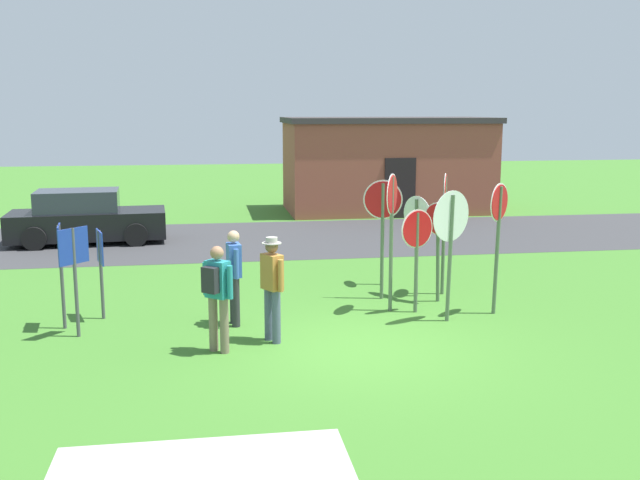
# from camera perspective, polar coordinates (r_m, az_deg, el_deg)

# --- Properties ---
(ground_plane) EXTENTS (80.00, 80.00, 0.00)m
(ground_plane) POSITION_cam_1_polar(r_m,az_deg,el_deg) (11.75, 2.84, -8.45)
(ground_plane) COLOR #3D7528
(street_asphalt) EXTENTS (60.00, 6.40, 0.01)m
(street_asphalt) POSITION_cam_1_polar(r_m,az_deg,el_deg) (21.48, -2.63, 0.15)
(street_asphalt) COLOR #38383A
(street_asphalt) RESTS_ON ground
(building_background) EXTENTS (7.56, 4.07, 3.46)m
(building_background) POSITION_cam_1_polar(r_m,az_deg,el_deg) (27.30, 5.25, 5.93)
(building_background) COLOR brown
(building_background) RESTS_ON ground
(parked_car_on_street) EXTENTS (4.42, 2.25, 1.51)m
(parked_car_on_street) POSITION_cam_1_polar(r_m,az_deg,el_deg) (21.71, -17.90, 1.60)
(parked_car_on_street) COLOR black
(parked_car_on_street) RESTS_ON ground
(stop_sign_nearest) EXTENTS (0.07, 0.63, 2.04)m
(stop_sign_nearest) POSITION_cam_1_polar(r_m,az_deg,el_deg) (15.63, 4.92, 1.37)
(stop_sign_nearest) COLOR #51664C
(stop_sign_nearest) RESTS_ON ground
(stop_sign_leaning_right) EXTENTS (0.39, 0.68, 2.06)m
(stop_sign_leaning_right) POSITION_cam_1_polar(r_m,az_deg,el_deg) (14.71, 7.60, 0.91)
(stop_sign_leaning_right) COLOR #51664C
(stop_sign_leaning_right) RESTS_ON ground
(stop_sign_rear_left) EXTENTS (0.76, 0.20, 2.39)m
(stop_sign_rear_left) POSITION_cam_1_polar(r_m,az_deg,el_deg) (14.41, 4.93, 1.74)
(stop_sign_rear_left) COLOR #51664C
(stop_sign_rear_left) RESTS_ON ground
(stop_sign_center_cluster) EXTENTS (0.37, 0.68, 2.60)m
(stop_sign_center_cluster) POSITION_cam_1_polar(r_m,az_deg,el_deg) (13.52, 5.65, 1.74)
(stop_sign_center_cluster) COLOR #51664C
(stop_sign_center_cluster) RESTS_ON ground
(stop_sign_rear_right) EXTENTS (0.28, 0.69, 2.49)m
(stop_sign_rear_right) POSITION_cam_1_polar(r_m,az_deg,el_deg) (14.93, 9.74, 2.16)
(stop_sign_rear_right) COLOR #51664C
(stop_sign_rear_right) RESTS_ON ground
(stop_sign_low_front) EXTENTS (0.53, 0.50, 2.44)m
(stop_sign_low_front) POSITION_cam_1_polar(r_m,az_deg,el_deg) (13.66, 13.80, 1.07)
(stop_sign_low_front) COLOR #51664C
(stop_sign_low_front) RESTS_ON ground
(stop_sign_tallest) EXTENTS (0.67, 0.30, 1.95)m
(stop_sign_tallest) POSITION_cam_1_polar(r_m,az_deg,el_deg) (13.54, 7.61, -0.24)
(stop_sign_tallest) COLOR #51664C
(stop_sign_tallest) RESTS_ON ground
(stop_sign_far_back) EXTENTS (0.81, 0.47, 2.36)m
(stop_sign_far_back) POSITION_cam_1_polar(r_m,az_deg,el_deg) (12.99, 10.20, 0.67)
(stop_sign_far_back) COLOR #51664C
(stop_sign_far_back) RESTS_ON ground
(stop_sign_leaning_left) EXTENTS (0.46, 0.52, 1.98)m
(stop_sign_leaning_left) POSITION_cam_1_polar(r_m,az_deg,el_deg) (14.35, 9.26, 0.35)
(stop_sign_leaning_left) COLOR #51664C
(stop_sign_leaning_left) RESTS_ON ground
(person_in_teal) EXTENTS (0.37, 0.51, 1.74)m
(person_in_teal) POSITION_cam_1_polar(r_m,az_deg,el_deg) (11.81, -3.78, -3.39)
(person_in_teal) COLOR #4C5670
(person_in_teal) RESTS_ON ground
(person_near_signs) EXTENTS (0.48, 0.47, 1.69)m
(person_near_signs) POSITION_cam_1_polar(r_m,az_deg,el_deg) (11.38, -8.08, -4.00)
(person_near_signs) COLOR #7A6B56
(person_near_signs) RESTS_ON ground
(person_in_blue) EXTENTS (0.26, 0.57, 1.69)m
(person_in_blue) POSITION_cam_1_polar(r_m,az_deg,el_deg) (12.79, -6.75, -2.53)
(person_in_blue) COLOR #2D2D33
(person_in_blue) RESTS_ON ground
(info_panel_leftmost) EXTENTS (0.10, 0.60, 1.82)m
(info_panel_leftmost) POSITION_cam_1_polar(r_m,az_deg,el_deg) (13.20, -19.67, -1.31)
(info_panel_leftmost) COLOR #4C4C51
(info_panel_leftmost) RESTS_ON ground
(info_panel_middle) EXTENTS (0.19, 0.58, 1.62)m
(info_panel_middle) POSITION_cam_1_polar(r_m,az_deg,el_deg) (13.63, -16.83, -1.39)
(info_panel_middle) COLOR #4C4C51
(info_panel_middle) RESTS_ON ground
(info_panel_rightmost) EXTENTS (0.41, 0.47, 1.84)m
(info_panel_rightmost) POSITION_cam_1_polar(r_m,az_deg,el_deg) (12.64, -18.70, -1.66)
(info_panel_rightmost) COLOR #4C4C51
(info_panel_rightmost) RESTS_ON ground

